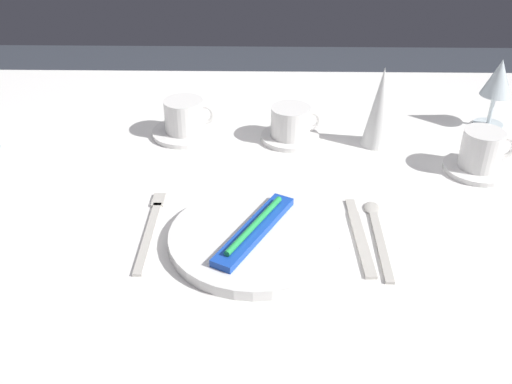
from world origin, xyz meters
TOP-DOWN VIEW (x-y plane):
  - dining_table at (0.00, 0.00)m, footprint 1.80×1.11m
  - dinner_plate at (0.02, -0.22)m, footprint 0.28×0.28m
  - toothbrush_package at (0.02, -0.22)m, footprint 0.13×0.20m
  - fork_outer at (-0.15, -0.18)m, footprint 0.02×0.23m
  - dinner_knife at (0.19, -0.20)m, footprint 0.02×0.21m
  - spoon_soup at (0.23, -0.18)m, footprint 0.03×0.22m
  - saucer_left at (0.09, 0.15)m, footprint 0.12×0.12m
  - coffee_cup_left at (0.09, 0.15)m, footprint 0.11×0.08m
  - saucer_right at (0.45, 0.02)m, footprint 0.13×0.13m
  - coffee_cup_right at (0.45, 0.02)m, footprint 0.10×0.08m
  - saucer_far at (-0.14, 0.17)m, footprint 0.14×0.14m
  - coffee_cup_far at (-0.13, 0.17)m, footprint 0.11×0.08m
  - wine_glass_left at (0.54, 0.22)m, footprint 0.07×0.07m
  - napkin_folded at (0.27, 0.13)m, footprint 0.06×0.06m

SIDE VIEW (x-z plane):
  - dining_table at x=0.00m, z-range 0.29..1.03m
  - fork_outer at x=-0.15m, z-range 0.74..0.74m
  - dinner_knife at x=0.19m, z-range 0.74..0.74m
  - spoon_soup at x=0.23m, z-range 0.74..0.75m
  - saucer_left at x=0.09m, z-range 0.74..0.75m
  - saucer_right at x=0.45m, z-range 0.74..0.75m
  - saucer_far at x=-0.14m, z-range 0.74..0.75m
  - dinner_plate at x=0.02m, z-range 0.74..0.76m
  - toothbrush_package at x=0.02m, z-range 0.75..0.78m
  - coffee_cup_left at x=0.09m, z-range 0.75..0.81m
  - coffee_cup_far at x=-0.13m, z-range 0.75..0.82m
  - coffee_cup_right at x=0.45m, z-range 0.75..0.82m
  - napkin_folded at x=0.27m, z-range 0.74..0.91m
  - wine_glass_left at x=0.54m, z-range 0.77..0.92m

